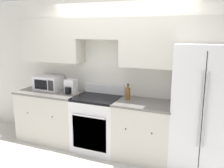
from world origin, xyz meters
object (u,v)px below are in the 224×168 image
object	(u,v)px
oven_range	(97,123)
microwave	(49,83)
bottle	(128,93)
refrigerator	(204,109)

from	to	relation	value
oven_range	microwave	world-z (taller)	microwave
oven_range	bottle	size ratio (longest dim) A/B	4.23
refrigerator	oven_range	bearing A→B (deg)	-178.71
microwave	bottle	bearing A→B (deg)	-1.33
oven_range	microwave	bearing A→B (deg)	174.23
refrigerator	bottle	bearing A→B (deg)	178.37
oven_range	bottle	distance (m)	0.77
oven_range	microwave	size ratio (longest dim) A/B	2.21
microwave	bottle	size ratio (longest dim) A/B	1.92
oven_range	refrigerator	size ratio (longest dim) A/B	0.59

